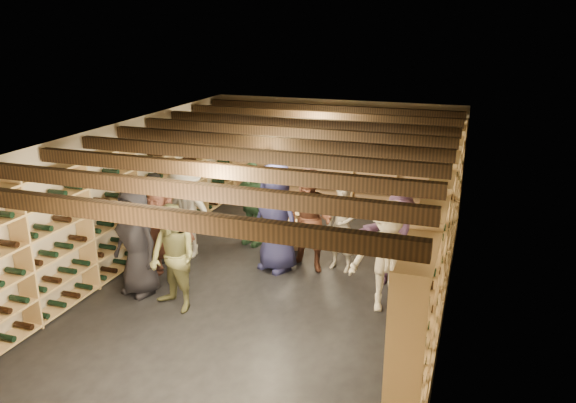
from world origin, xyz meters
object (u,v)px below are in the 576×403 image
Objects in this scene: crate_stack_right at (291,224)px; crate_loose at (301,231)px; person_1 at (155,218)px; person_9 at (186,212)px; person_6 at (276,217)px; person_10 at (252,204)px; person_3 at (387,257)px; person_8 at (309,221)px; person_7 at (342,226)px; crate_stack_left at (287,235)px; person_2 at (173,259)px; person_5 at (162,233)px; person_11 at (399,237)px; person_0 at (136,241)px.

crate_stack_right reaches higher than crate_loose.
person_1 is 0.96× the size of person_9.
person_10 is (-0.81, 0.91, -0.13)m from person_6.
person_3 is 2.15m from person_6.
person_9 is at bearing -155.66° from person_6.
person_6 is at bearing -150.21° from person_8.
person_8 is 1.06× the size of person_9.
person_6 is at bearing -149.84° from person_7.
crate_stack_right is at bearing 69.47° from person_1.
person_3 reaches higher than crate_stack_left.
person_10 is at bearing 175.29° from person_7.
person_9 reaches higher than person_7.
person_1 is 1.00× the size of person_2.
crate_stack_left is 0.37× the size of person_5.
crate_stack_right is 1.68m from person_8.
person_0 is at bearing -166.52° from person_11.
person_2 is (-0.79, -2.70, 0.54)m from crate_stack_left.
person_2 is at bearing -26.53° from person_1.
crate_loose is 3.58m from person_2.
person_3 reaches higher than person_5.
person_3 is at bearing -14.88° from person_10.
person_8 is at bearing -12.97° from person_10.
person_0 is at bearing -90.07° from person_5.
person_11 is (4.08, 0.54, -0.02)m from person_1.
person_10 reaches higher than crate_stack_right.
crate_stack_right is 2.16m from person_9.
person_5 is (-1.52, -2.56, 0.71)m from crate_loose.
person_0 is at bearing -177.16° from person_2.
person_3 is (2.10, -1.73, 0.58)m from crate_stack_left.
person_8 is 1.11× the size of person_10.
person_6 is 1.22m from person_10.
person_5 is 1.02× the size of person_11.
person_0 is 0.92× the size of person_6.
person_3 is at bearing 1.89° from person_6.
crate_loose is 2.40m from person_9.
person_6 is (-1.99, 0.82, 0.09)m from person_3.
person_8 is at bearing -67.36° from crate_loose.
person_1 is 0.55m from person_9.
crate_stack_right is 0.26m from crate_loose.
person_9 reaches higher than person_2.
crate_stack_left is at bearing 33.64° from person_9.
crate_loose is at bearing 119.33° from person_3.
person_10 is at bearing -180.00° from crate_stack_left.
person_2 reaches higher than person_1.
person_0 is at bearing -93.12° from person_10.
person_3 is 1.48m from person_7.
person_3 reaches higher than person_11.
person_2 reaches higher than crate_stack_right.
person_6 is at bearing -87.06° from crate_loose.
person_2 reaches higher than crate_loose.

